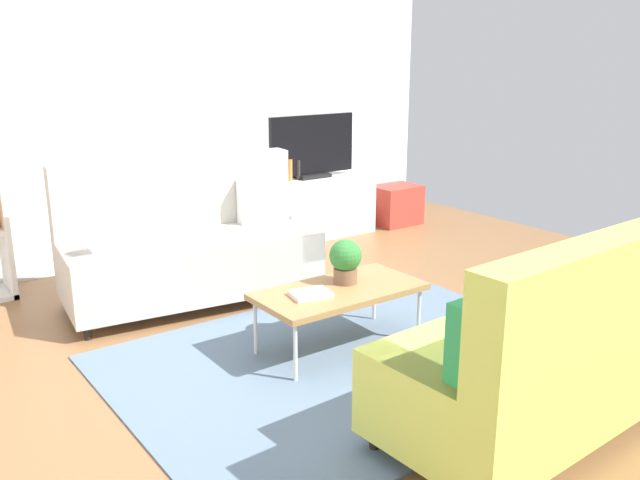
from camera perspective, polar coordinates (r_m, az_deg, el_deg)
ground_plane at (r=4.42m, az=0.81°, el=-9.90°), size 7.68×7.68×0.00m
wall_far at (r=6.47m, az=-14.45°, el=11.13°), size 6.40×0.12×2.90m
area_rug at (r=4.39m, az=2.67°, el=-10.02°), size 2.90×2.20×0.01m
couch_beige at (r=5.37m, az=-10.88°, el=-0.46°), size 1.99×1.07×1.10m
couch_green at (r=3.69m, az=19.12°, el=-8.71°), size 1.93×0.92×1.10m
coffee_table at (r=4.42m, az=1.62°, el=-4.42°), size 1.10×0.56×0.42m
tv_console at (r=7.10m, az=-0.75°, el=2.75°), size 1.40×0.44×0.64m
tv at (r=6.97m, az=-0.67°, el=7.79°), size 1.00×0.20×0.64m
storage_trunk at (r=7.72m, az=6.38°, el=2.95°), size 0.52×0.40×0.44m
potted_plant at (r=4.46m, az=2.15°, el=-1.66°), size 0.21×0.21×0.30m
table_book_0 at (r=4.26m, az=-0.80°, el=-4.56°), size 0.27×0.22×0.03m
vase_0 at (r=6.75m, az=-5.05°, el=5.56°), size 0.09×0.09×0.18m
vase_1 at (r=6.82m, az=-3.99°, el=5.60°), size 0.08×0.08×0.16m
bottle_0 at (r=6.82m, az=-2.56°, el=5.88°), size 0.05×0.05×0.22m
bottle_1 at (r=6.88m, az=-1.84°, el=5.91°), size 0.04×0.04×0.20m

